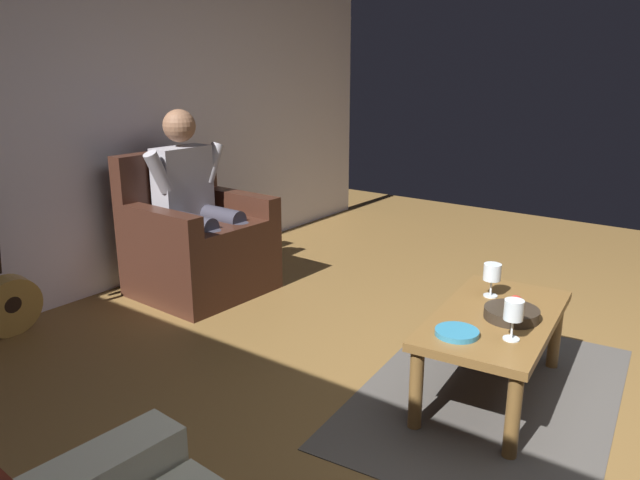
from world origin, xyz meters
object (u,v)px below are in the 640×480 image
Objects in this scene: wine_glass_near at (492,274)px; armchair at (197,245)px; guitar at (8,300)px; wine_glass_far at (514,312)px; coffee_table at (495,327)px; decorative_dish at (457,333)px; person_seated at (195,195)px; fruit_bowl at (512,312)px.

armchair is at bearing -88.16° from wine_glass_near.
wine_glass_far is at bearing 106.74° from guitar.
guitar is at bearing -67.97° from coffee_table.
guitar is 2.56m from decorative_dish.
wine_glass_near is 0.54m from decorative_dish.
wine_glass_far is (0.36, 2.31, -0.14)m from person_seated.
person_seated reaches higher than wine_glass_near.
person_seated is 1.29m from guitar.
person_seated is 1.20× the size of coffee_table.
wine_glass_far is at bearing 83.30° from person_seated.
guitar is (1.01, -2.50, -0.13)m from coffee_table.
person_seated is at bearing -102.21° from decorative_dish.
person_seated is 2.06m from wine_glass_near.
person_seated is 2.34m from wine_glass_far.
person_seated reaches higher than decorative_dish.
coffee_table is (0.14, 2.16, 0.02)m from armchair.
coffee_table is at bearing 170.16° from decorative_dish.
armchair is at bearing -102.18° from decorative_dish.
decorative_dish is at bearing 5.95° from wine_glass_near.
fruit_bowl is at bearing 88.45° from person_seated.
armchair reaches higher than wine_glass_near.
wine_glass_far is (0.43, 0.26, 0.01)m from wine_glass_near.
guitar reaches higher than wine_glass_far.
fruit_bowl is at bearing -160.85° from wine_glass_far.
armchair reaches higher than fruit_bowl.
fruit_bowl is 1.32× the size of decorative_dish.
coffee_table is at bearing 112.03° from guitar.
wine_glass_far reaches higher than decorative_dish.
person_seated reaches higher than guitar.
person_seated is 2.17m from decorative_dish.
wine_glass_near is 0.50m from wine_glass_far.
armchair is 5.39× the size of wine_glass_far.
wine_glass_far is (0.36, 2.31, 0.20)m from armchair.
guitar reaches higher than wine_glass_near.
wine_glass_far is 0.95× the size of decorative_dish.
armchair is 5.11× the size of decorative_dish.
decorative_dish is at bearing -22.23° from fruit_bowl.
guitar is 2.79m from wine_glass_far.
armchair reaches higher than guitar.
wine_glass_far is at bearing 31.09° from wine_glass_near.
wine_glass_near is (-1.22, 2.40, 0.31)m from guitar.
fruit_bowl is (0.21, 0.18, -0.08)m from wine_glass_near.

